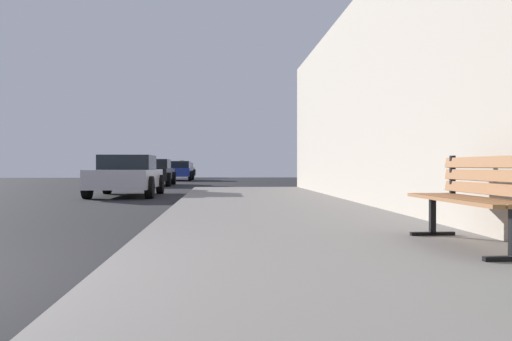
{
  "coord_description": "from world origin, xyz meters",
  "views": [
    {
      "loc": [
        2.92,
        -3.75,
        0.92
      ],
      "look_at": [
        3.53,
        4.96,
        0.85
      ],
      "focal_mm": 37.01,
      "sensor_mm": 36.0,
      "label": 1
    }
  ],
  "objects_px": {
    "car_black": "(153,172)",
    "car_red": "(182,170)",
    "car_green": "(185,169)",
    "car_blue": "(177,171)",
    "bench": "(476,193)",
    "car_silver": "(127,175)"
  },
  "relations": [
    {
      "from": "car_black",
      "to": "car_red",
      "type": "xyz_separation_m",
      "value": [
        0.06,
        19.0,
        0.0
      ]
    },
    {
      "from": "car_black",
      "to": "car_green",
      "type": "bearing_deg",
      "value": -89.63
    },
    {
      "from": "car_blue",
      "to": "car_red",
      "type": "xyz_separation_m",
      "value": [
        -0.38,
        9.55,
        -0.0
      ]
    },
    {
      "from": "bench",
      "to": "car_black",
      "type": "bearing_deg",
      "value": 104.81
    },
    {
      "from": "car_silver",
      "to": "bench",
      "type": "bearing_deg",
      "value": 114.54
    },
    {
      "from": "car_blue",
      "to": "car_green",
      "type": "bearing_deg",
      "value": -87.92
    },
    {
      "from": "car_silver",
      "to": "car_green",
      "type": "height_order",
      "value": "same"
    },
    {
      "from": "car_red",
      "to": "car_green",
      "type": "xyz_separation_m",
      "value": [
        -0.23,
        7.29,
        -0.0
      ]
    },
    {
      "from": "bench",
      "to": "car_silver",
      "type": "xyz_separation_m",
      "value": [
        -5.34,
        11.7,
        -0.02
      ]
    },
    {
      "from": "car_green",
      "to": "car_red",
      "type": "bearing_deg",
      "value": 91.78
    },
    {
      "from": "car_silver",
      "to": "car_black",
      "type": "distance_m",
      "value": 9.21
    },
    {
      "from": "bench",
      "to": "car_red",
      "type": "distance_m",
      "value": 40.29
    },
    {
      "from": "car_silver",
      "to": "car_black",
      "type": "bearing_deg",
      "value": -87.72
    },
    {
      "from": "car_blue",
      "to": "car_green",
      "type": "height_order",
      "value": "same"
    },
    {
      "from": "car_blue",
      "to": "car_black",
      "type": "bearing_deg",
      "value": 87.32
    },
    {
      "from": "car_silver",
      "to": "car_red",
      "type": "xyz_separation_m",
      "value": [
        -0.31,
        28.2,
        0.0
      ]
    },
    {
      "from": "bench",
      "to": "car_black",
      "type": "height_order",
      "value": "car_black"
    },
    {
      "from": "car_red",
      "to": "car_green",
      "type": "bearing_deg",
      "value": -88.22
    },
    {
      "from": "car_silver",
      "to": "car_black",
      "type": "xyz_separation_m",
      "value": [
        -0.37,
        9.2,
        0.0
      ]
    },
    {
      "from": "car_red",
      "to": "car_green",
      "type": "relative_size",
      "value": 1.0
    },
    {
      "from": "car_red",
      "to": "car_blue",
      "type": "bearing_deg",
      "value": 92.3
    },
    {
      "from": "car_black",
      "to": "bench",
      "type": "bearing_deg",
      "value": 105.27
    }
  ]
}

